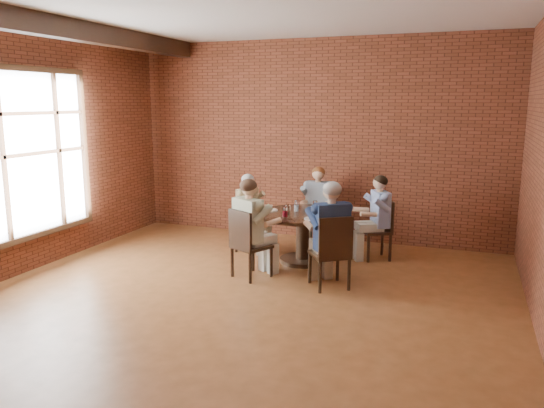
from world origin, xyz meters
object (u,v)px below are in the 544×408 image
(chair_a, at_px, (381,227))
(dining_table, at_px, (303,227))
(diner_c, at_px, (250,213))
(diner_e, at_px, (330,235))
(diner_b, at_px, (317,206))
(diner_d, at_px, (251,229))
(chair_e, at_px, (332,250))
(smartphone, at_px, (327,218))
(diner_a, at_px, (377,218))
(chair_d, at_px, (247,242))
(chair_c, at_px, (247,221))
(chair_b, at_px, (318,214))

(chair_a, bearing_deg, dining_table, -90.00)
(diner_c, height_order, diner_e, diner_e)
(diner_b, bearing_deg, diner_d, -104.84)
(dining_table, distance_m, chair_e, 1.20)
(diner_c, relative_size, diner_d, 0.92)
(smartphone, bearing_deg, diner_a, 70.95)
(diner_d, bearing_deg, chair_d, 90.00)
(chair_c, relative_size, chair_d, 0.93)
(chair_b, bearing_deg, diner_d, -104.25)
(chair_e, height_order, smartphone, chair_e)
(diner_a, bearing_deg, diner_c, -110.40)
(diner_d, height_order, diner_e, diner_e)
(diner_c, bearing_deg, chair_a, -65.48)
(chair_e, bearing_deg, diner_b, -104.60)
(chair_a, distance_m, diner_c, 2.04)
(chair_a, height_order, diner_c, diner_c)
(diner_c, relative_size, chair_d, 1.31)
(chair_b, relative_size, chair_d, 0.97)
(diner_c, distance_m, diner_e, 1.97)
(dining_table, relative_size, chair_a, 1.49)
(diner_a, bearing_deg, chair_b, -146.63)
(diner_b, xyz_separation_m, chair_d, (-0.43, -1.99, -0.14))
(diner_b, bearing_deg, diner_e, -73.44)
(diner_a, xyz_separation_m, chair_b, (-1.06, 0.55, -0.14))
(dining_table, distance_m, chair_b, 1.10)
(chair_a, distance_m, chair_e, 1.61)
(diner_b, distance_m, diner_e, 2.05)
(chair_e, bearing_deg, smartphone, -105.71)
(diner_a, distance_m, diner_b, 1.15)
(diner_d, distance_m, diner_e, 1.09)
(chair_c, height_order, smartphone, chair_c)
(diner_b, xyz_separation_m, diner_d, (-0.39, -1.91, 0.03))
(chair_c, height_order, diner_c, diner_c)
(chair_d, xyz_separation_m, chair_e, (1.18, -0.01, 0.01))
(diner_a, bearing_deg, diner_b, -143.17)
(diner_c, bearing_deg, dining_table, -90.00)
(chair_b, height_order, chair_e, chair_e)
(diner_a, relative_size, chair_e, 1.33)
(dining_table, height_order, chair_a, chair_a)
(smartphone, bearing_deg, dining_table, 163.92)
(chair_b, relative_size, diner_d, 0.68)
(dining_table, distance_m, chair_d, 1.09)
(smartphone, bearing_deg, diner_d, -129.70)
(diner_b, relative_size, smartphone, 9.06)
(diner_b, distance_m, chair_e, 2.14)
(diner_d, bearing_deg, diner_e, -154.12)
(chair_b, bearing_deg, smartphone, -73.15)
(dining_table, height_order, chair_e, chair_e)
(diner_c, xyz_separation_m, smartphone, (1.39, -0.52, 0.13))
(diner_d, bearing_deg, diner_b, -74.78)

